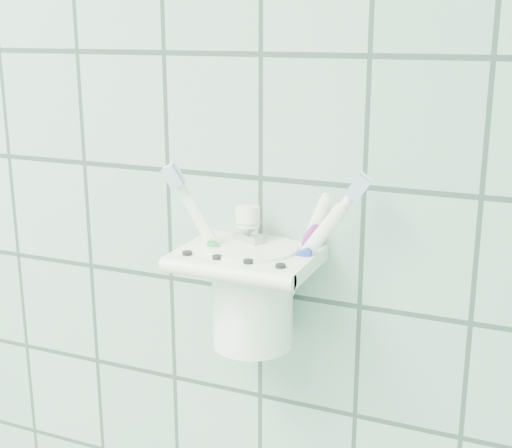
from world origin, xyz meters
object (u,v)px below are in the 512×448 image
toothbrush_pink (266,242)px  toothbrush_orange (241,237)px  toothbrush_blue (267,236)px  toothpaste_tube (246,263)px  holder_bracket (248,259)px  cup (253,292)px

toothbrush_pink → toothbrush_orange: 0.02m
toothbrush_blue → toothbrush_orange: bearing=160.0°
toothbrush_blue → toothpaste_tube: (-0.03, 0.01, -0.03)m
holder_bracket → cup: same height
toothbrush_blue → toothpaste_tube: 0.05m
cup → toothbrush_orange: (-0.01, -0.01, 0.06)m
toothbrush_orange → toothpaste_tube: (0.00, 0.01, -0.03)m
cup → toothbrush_pink: 0.05m
toothbrush_pink → cup: bearing=178.8°
toothbrush_orange → toothpaste_tube: toothbrush_orange is taller
toothbrush_orange → toothpaste_tube: size_ratio=1.48×
holder_bracket → toothbrush_blue: 0.03m
cup → toothbrush_orange: bearing=-142.4°
holder_bracket → toothpaste_tube: bearing=122.8°
toothbrush_pink → toothbrush_orange: bearing=-168.8°
holder_bracket → toothbrush_blue: (0.02, -0.00, 0.03)m
holder_bracket → toothpaste_tube: (-0.01, 0.01, -0.01)m
holder_bracket → toothbrush_orange: bearing=-156.9°
toothbrush_pink → toothpaste_tube: bearing=159.4°
holder_bracket → toothbrush_orange: size_ratio=0.67×
cup → toothbrush_pink: toothbrush_pink is taller
holder_bracket → toothbrush_pink: (0.02, 0.01, 0.02)m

